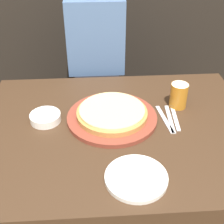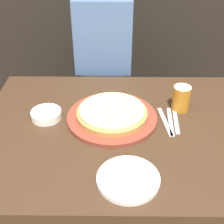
{
  "view_description": "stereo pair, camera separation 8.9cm",
  "coord_description": "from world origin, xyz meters",
  "px_view_note": "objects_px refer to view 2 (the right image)",
  "views": [
    {
      "loc": [
        -0.11,
        -1.09,
        1.55
      ],
      "look_at": [
        -0.03,
        0.06,
        0.76
      ],
      "focal_mm": 50.0,
      "sensor_mm": 36.0,
      "label": 1
    },
    {
      "loc": [
        -0.02,
        -1.09,
        1.55
      ],
      "look_at": [
        -0.03,
        0.06,
        0.76
      ],
      "focal_mm": 50.0,
      "sensor_mm": 36.0,
      "label": 2
    }
  ],
  "objects_px": {
    "pizza_on_board": "(112,115)",
    "spoon": "(176,122)",
    "side_bowl": "(46,115)",
    "dinner_knife": "(170,122)",
    "beer_glass": "(181,97)",
    "diner_person": "(104,76)",
    "fork": "(165,121)",
    "dinner_plate": "(128,179)"
  },
  "relations": [
    {
      "from": "pizza_on_board",
      "to": "dinner_plate",
      "type": "xyz_separation_m",
      "value": [
        0.06,
        -0.37,
        -0.02
      ]
    },
    {
      "from": "fork",
      "to": "spoon",
      "type": "bearing_deg",
      "value": 0.0
    },
    {
      "from": "diner_person",
      "to": "side_bowl",
      "type": "bearing_deg",
      "value": -113.8
    },
    {
      "from": "spoon",
      "to": "dinner_plate",
      "type": "bearing_deg",
      "value": -122.5
    },
    {
      "from": "side_bowl",
      "to": "spoon",
      "type": "xyz_separation_m",
      "value": [
        0.59,
        -0.03,
        -0.02
      ]
    },
    {
      "from": "dinner_plate",
      "to": "fork",
      "type": "height_order",
      "value": "dinner_plate"
    },
    {
      "from": "pizza_on_board",
      "to": "fork",
      "type": "distance_m",
      "value": 0.24
    },
    {
      "from": "dinner_knife",
      "to": "pizza_on_board",
      "type": "bearing_deg",
      "value": 175.99
    },
    {
      "from": "side_bowl",
      "to": "spoon",
      "type": "distance_m",
      "value": 0.59
    },
    {
      "from": "dinner_plate",
      "to": "spoon",
      "type": "bearing_deg",
      "value": 57.5
    },
    {
      "from": "pizza_on_board",
      "to": "beer_glass",
      "type": "distance_m",
      "value": 0.34
    },
    {
      "from": "beer_glass",
      "to": "spoon",
      "type": "xyz_separation_m",
      "value": [
        -0.03,
        -0.11,
        -0.06
      ]
    },
    {
      "from": "pizza_on_board",
      "to": "dinner_plate",
      "type": "relative_size",
      "value": 1.8
    },
    {
      "from": "side_bowl",
      "to": "dinner_knife",
      "type": "height_order",
      "value": "side_bowl"
    },
    {
      "from": "diner_person",
      "to": "fork",
      "type": "bearing_deg",
      "value": -62.94
    },
    {
      "from": "beer_glass",
      "to": "dinner_knife",
      "type": "relative_size",
      "value": 0.57
    },
    {
      "from": "fork",
      "to": "dinner_knife",
      "type": "xyz_separation_m",
      "value": [
        0.03,
        -0.0,
        0.0
      ]
    },
    {
      "from": "side_bowl",
      "to": "spoon",
      "type": "relative_size",
      "value": 0.76
    },
    {
      "from": "dinner_knife",
      "to": "spoon",
      "type": "height_order",
      "value": "same"
    },
    {
      "from": "beer_glass",
      "to": "dinner_knife",
      "type": "distance_m",
      "value": 0.14
    },
    {
      "from": "side_bowl",
      "to": "fork",
      "type": "height_order",
      "value": "side_bowl"
    },
    {
      "from": "beer_glass",
      "to": "spoon",
      "type": "distance_m",
      "value": 0.13
    },
    {
      "from": "beer_glass",
      "to": "fork",
      "type": "bearing_deg",
      "value": -128.63
    },
    {
      "from": "spoon",
      "to": "side_bowl",
      "type": "bearing_deg",
      "value": 177.37
    },
    {
      "from": "pizza_on_board",
      "to": "side_bowl",
      "type": "relative_size",
      "value": 2.96
    },
    {
      "from": "dinner_knife",
      "to": "diner_person",
      "type": "xyz_separation_m",
      "value": [
        -0.32,
        0.58,
        -0.08
      ]
    },
    {
      "from": "dinner_plate",
      "to": "diner_person",
      "type": "distance_m",
      "value": 0.95
    },
    {
      "from": "beer_glass",
      "to": "diner_person",
      "type": "bearing_deg",
      "value": 128.74
    },
    {
      "from": "diner_person",
      "to": "pizza_on_board",
      "type": "bearing_deg",
      "value": -84.2
    },
    {
      "from": "beer_glass",
      "to": "diner_person",
      "type": "distance_m",
      "value": 0.62
    },
    {
      "from": "beer_glass",
      "to": "side_bowl",
      "type": "xyz_separation_m",
      "value": [
        -0.62,
        -0.08,
        -0.05
      ]
    },
    {
      "from": "dinner_plate",
      "to": "dinner_knife",
      "type": "height_order",
      "value": "dinner_plate"
    },
    {
      "from": "dinner_plate",
      "to": "spoon",
      "type": "distance_m",
      "value": 0.42
    },
    {
      "from": "pizza_on_board",
      "to": "beer_glass",
      "type": "relative_size",
      "value": 3.38
    },
    {
      "from": "dinner_plate",
      "to": "side_bowl",
      "type": "bearing_deg",
      "value": 133.35
    },
    {
      "from": "beer_glass",
      "to": "dinner_knife",
      "type": "bearing_deg",
      "value": -119.32
    },
    {
      "from": "pizza_on_board",
      "to": "spoon",
      "type": "relative_size",
      "value": 2.25
    },
    {
      "from": "pizza_on_board",
      "to": "fork",
      "type": "xyz_separation_m",
      "value": [
        0.24,
        -0.02,
        -0.02
      ]
    },
    {
      "from": "pizza_on_board",
      "to": "spoon",
      "type": "distance_m",
      "value": 0.29
    },
    {
      "from": "side_bowl",
      "to": "diner_person",
      "type": "distance_m",
      "value": 0.61
    },
    {
      "from": "fork",
      "to": "spoon",
      "type": "distance_m",
      "value": 0.05
    },
    {
      "from": "pizza_on_board",
      "to": "dinner_plate",
      "type": "bearing_deg",
      "value": -80.65
    }
  ]
}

